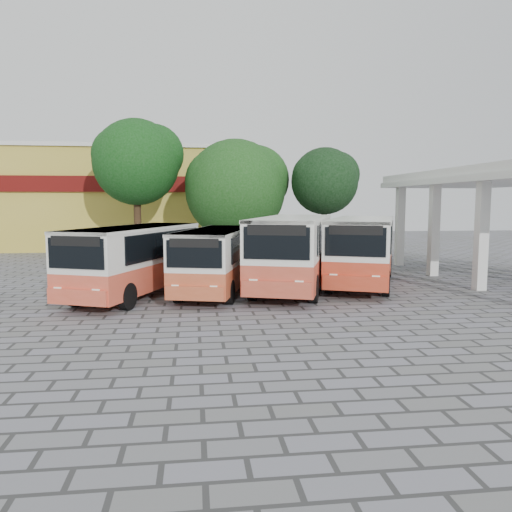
{
  "coord_description": "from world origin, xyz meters",
  "views": [
    {
      "loc": [
        -4.48,
        -18.34,
        3.82
      ],
      "look_at": [
        -1.85,
        2.96,
        1.5
      ],
      "focal_mm": 35.0,
      "sensor_mm": 36.0,
      "label": 1
    }
  ],
  "objects": [
    {
      "name": "shophouse_block",
      "position": [
        -11.0,
        25.99,
        4.16
      ],
      "size": [
        20.4,
        10.4,
        8.3
      ],
      "color": "gold",
      "rests_on": "ground"
    },
    {
      "name": "bus_centre_right",
      "position": [
        -0.2,
        3.0,
        1.84
      ],
      "size": [
        5.39,
        9.39,
        3.18
      ],
      "rotation": [
        0.0,
        0.0,
        -0.33
      ],
      "color": "#C0462E",
      "rests_on": "ground"
    },
    {
      "name": "tree_middle",
      "position": [
        -1.61,
        15.72,
        4.89
      ],
      "size": [
        7.12,
        6.78,
        8.06
      ],
      "color": "#332213",
      "rests_on": "ground"
    },
    {
      "name": "bus_far_right",
      "position": [
        3.24,
        3.86,
        1.78
      ],
      "size": [
        5.7,
        9.17,
        3.09
      ],
      "rotation": [
        0.0,
        0.0,
        -0.4
      ],
      "color": "red",
      "rests_on": "ground"
    },
    {
      "name": "ground",
      "position": [
        0.0,
        0.0,
        0.0
      ],
      "size": [
        90.0,
        90.0,
        0.0
      ],
      "primitive_type": "plane",
      "color": "slate",
      "rests_on": "ground"
    },
    {
      "name": "terminal_shelter",
      "position": [
        10.5,
        4.0,
        4.91
      ],
      "size": [
        6.8,
        15.8,
        5.4
      ],
      "color": "silver",
      "rests_on": "ground"
    },
    {
      "name": "bus_centre_left",
      "position": [
        -3.53,
        2.66,
        1.55
      ],
      "size": [
        4.12,
        7.88,
        2.68
      ],
      "rotation": [
        0.0,
        0.0,
        -0.26
      ],
      "color": "#C0502B",
      "rests_on": "ground"
    },
    {
      "name": "bus_far_left",
      "position": [
        -6.89,
        2.29,
        1.64
      ],
      "size": [
        5.19,
        8.42,
        2.83
      ],
      "rotation": [
        0.0,
        0.0,
        -0.39
      ],
      "color": "#D64D33",
      "rests_on": "ground"
    },
    {
      "name": "tree_right",
      "position": [
        4.23,
        14.45,
        5.36
      ],
      "size": [
        4.68,
        4.46,
        7.45
      ],
      "color": "black",
      "rests_on": "ground"
    },
    {
      "name": "tree_left",
      "position": [
        -8.21,
        16.09,
        6.66
      ],
      "size": [
        6.01,
        5.72,
        9.34
      ],
      "color": "#442D1B",
      "rests_on": "ground"
    }
  ]
}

